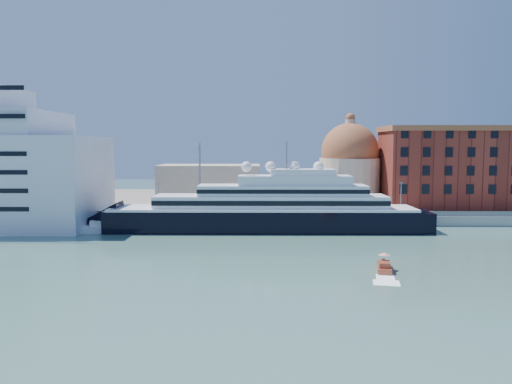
{
  "coord_description": "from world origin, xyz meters",
  "views": [
    {
      "loc": [
        -4.85,
        -91.84,
        19.7
      ],
      "look_at": [
        -5.76,
        18.0,
        9.51
      ],
      "focal_mm": 35.0,
      "sensor_mm": 36.0,
      "label": 1
    }
  ],
  "objects": [
    {
      "name": "quay",
      "position": [
        0.0,
        34.0,
        1.25
      ],
      "size": [
        180.0,
        10.0,
        2.5
      ],
      "primitive_type": "cube",
      "color": "gray",
      "rests_on": "ground"
    },
    {
      "name": "lamp_posts",
      "position": [
        -12.67,
        32.27,
        9.84
      ],
      "size": [
        120.8,
        2.4,
        18.0
      ],
      "color": "slate",
      "rests_on": "quay"
    },
    {
      "name": "water_taxi",
      "position": [
        14.77,
        -14.43,
        0.71
      ],
      "size": [
        3.26,
        6.53,
        2.97
      ],
      "rotation": [
        0.0,
        0.0,
        -0.2
      ],
      "color": "maroon",
      "rests_on": "ground"
    },
    {
      "name": "service_barge",
      "position": [
        -43.35,
        20.22,
        0.81
      ],
      "size": [
        13.19,
        6.91,
        2.83
      ],
      "rotation": [
        0.0,
        0.0,
        0.23
      ],
      "color": "white",
      "rests_on": "ground"
    },
    {
      "name": "quay_fence",
      "position": [
        0.0,
        29.5,
        3.1
      ],
      "size": [
        180.0,
        0.1,
        1.2
      ],
      "primitive_type": "cube",
      "color": "slate",
      "rests_on": "quay"
    },
    {
      "name": "land",
      "position": [
        0.0,
        75.0,
        1.0
      ],
      "size": [
        260.0,
        72.0,
        2.0
      ],
      "primitive_type": "cube",
      "color": "slate",
      "rests_on": "ground"
    },
    {
      "name": "warehouse",
      "position": [
        52.0,
        52.0,
        13.79
      ],
      "size": [
        43.0,
        19.0,
        23.25
      ],
      "color": "maroon",
      "rests_on": "land"
    },
    {
      "name": "ground",
      "position": [
        0.0,
        0.0,
        0.0
      ],
      "size": [
        400.0,
        400.0,
        0.0
      ],
      "primitive_type": "plane",
      "color": "#3D6A5F",
      "rests_on": "ground"
    },
    {
      "name": "superyacht",
      "position": [
        -6.51,
        23.0,
        4.18
      ],
      "size": [
        81.05,
        11.24,
        24.22
      ],
      "color": "black",
      "rests_on": "ground"
    },
    {
      "name": "church",
      "position": [
        6.39,
        57.72,
        10.91
      ],
      "size": [
        66.0,
        18.0,
        25.5
      ],
      "color": "beige",
      "rests_on": "land"
    }
  ]
}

